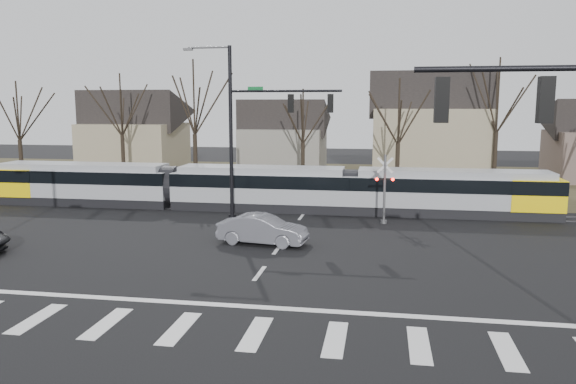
# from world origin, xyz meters

# --- Properties ---
(ground) EXTENTS (140.00, 140.00, 0.00)m
(ground) POSITION_xyz_m (0.00, 0.00, 0.00)
(ground) COLOR black
(grass_verge) EXTENTS (140.00, 28.00, 0.01)m
(grass_verge) POSITION_xyz_m (0.00, 32.00, 0.01)
(grass_verge) COLOR #38331E
(grass_verge) RESTS_ON ground
(crosswalk) EXTENTS (27.00, 2.60, 0.01)m
(crosswalk) POSITION_xyz_m (0.00, -4.00, 0.01)
(crosswalk) COLOR silver
(crosswalk) RESTS_ON ground
(stop_line) EXTENTS (28.00, 0.35, 0.01)m
(stop_line) POSITION_xyz_m (0.00, -1.80, 0.01)
(stop_line) COLOR silver
(stop_line) RESTS_ON ground
(lane_dashes) EXTENTS (0.18, 30.00, 0.01)m
(lane_dashes) POSITION_xyz_m (0.00, 16.00, 0.01)
(lane_dashes) COLOR silver
(lane_dashes) RESTS_ON ground
(rail_pair) EXTENTS (90.00, 1.52, 0.06)m
(rail_pair) POSITION_xyz_m (0.00, 15.80, 0.03)
(rail_pair) COLOR #59595E
(rail_pair) RESTS_ON ground
(tram) EXTENTS (37.35, 2.77, 2.83)m
(tram) POSITION_xyz_m (-3.11, 16.00, 1.54)
(tram) COLOR gray
(tram) RESTS_ON ground
(sedan) EXTENTS (2.78, 4.85, 1.46)m
(sedan) POSITION_xyz_m (-0.91, 6.86, 0.73)
(sedan) COLOR slate
(sedan) RESTS_ON ground
(signal_pole_far) EXTENTS (9.28, 0.44, 10.20)m
(signal_pole_far) POSITION_xyz_m (-2.41, 12.50, 5.70)
(signal_pole_far) COLOR black
(signal_pole_far) RESTS_ON ground
(rail_crossing_signal) EXTENTS (1.08, 0.36, 4.00)m
(rail_crossing_signal) POSITION_xyz_m (5.00, 12.79, 1.89)
(rail_crossing_signal) COLOR #59595B
(rail_crossing_signal) RESTS_ON ground
(tree_row) EXTENTS (59.20, 7.20, 10.00)m
(tree_row) POSITION_xyz_m (2.00, 26.00, 5.00)
(tree_row) COLOR black
(tree_row) RESTS_ON ground
(house_a) EXTENTS (9.72, 8.64, 8.60)m
(house_a) POSITION_xyz_m (-20.00, 34.00, 4.46)
(house_a) COLOR gray
(house_a) RESTS_ON ground
(house_b) EXTENTS (8.64, 7.56, 7.65)m
(house_b) POSITION_xyz_m (-5.00, 36.00, 3.97)
(house_b) COLOR slate
(house_b) RESTS_ON ground
(house_c) EXTENTS (10.80, 8.64, 10.10)m
(house_c) POSITION_xyz_m (9.00, 33.00, 5.23)
(house_c) COLOR gray
(house_c) RESTS_ON ground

